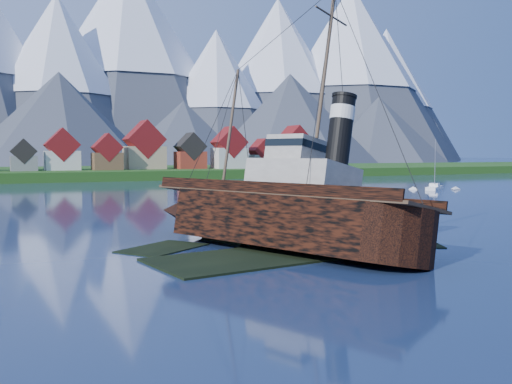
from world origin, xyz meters
name	(u,v)px	position (x,y,z in m)	size (l,w,h in m)	color
ground	(278,252)	(0.00, 0.00, 0.00)	(1400.00, 1400.00, 0.00)	navy
shoal	(284,250)	(1.78, 2.15, -0.35)	(31.71, 21.24, 1.14)	black
shore_bank	(63,177)	(0.00, 170.00, 0.00)	(600.00, 80.00, 3.20)	#164012
seawall	(78,182)	(0.00, 132.00, 0.00)	(600.00, 2.50, 2.00)	#3F3D38
mountains	(18,57)	(-0.79, 481.26, 89.34)	(965.00, 340.00, 205.00)	#2D333D
tugboat_wreck	(272,213)	(0.69, 2.63, 3.23)	(7.57, 32.61, 25.84)	black
sailboat_d	(434,188)	(73.08, 60.44, 0.29)	(8.89, 7.34, 12.69)	white
sailboat_e	(272,185)	(44.33, 90.10, 0.26)	(3.72, 10.50, 11.92)	white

